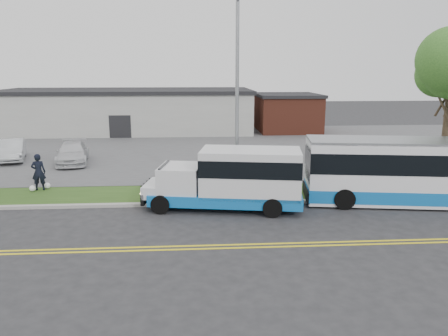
{
  "coord_description": "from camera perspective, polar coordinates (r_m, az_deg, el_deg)",
  "views": [
    {
      "loc": [
        0.87,
        -18.86,
        6.31
      ],
      "look_at": [
        2.3,
        1.96,
        1.6
      ],
      "focal_mm": 35.0,
      "sensor_mm": 36.0,
      "label": 1
    }
  ],
  "objects": [
    {
      "name": "parked_car_a",
      "position": [
        33.92,
        -25.95,
        2.14
      ],
      "size": [
        2.77,
        4.73,
        1.47
      ],
      "primitive_type": "imported",
      "rotation": [
        0.0,
        0.0,
        0.29
      ],
      "color": "silver",
      "rests_on": "parking_lot"
    },
    {
      "name": "shuttle_bus",
      "position": [
        20.01,
        1.42,
        -1.21
      ],
      "size": [
        7.56,
        3.5,
        2.8
      ],
      "rotation": [
        0.0,
        0.0,
        -0.17
      ],
      "color": "#1063B2",
      "rests_on": "ground"
    },
    {
      "name": "parking_lot",
      "position": [
        36.41,
        -5.23,
        2.77
      ],
      "size": [
        80.0,
        25.0,
        0.1
      ],
      "primitive_type": "cube",
      "color": "#4C4C4F",
      "rests_on": "ground"
    },
    {
      "name": "pedestrian",
      "position": [
        24.84,
        -23.07,
        -0.49
      ],
      "size": [
        0.77,
        0.57,
        1.95
      ],
      "primitive_type": "imported",
      "rotation": [
        0.0,
        0.0,
        3.3
      ],
      "color": "black",
      "rests_on": "verge"
    },
    {
      "name": "ground",
      "position": [
        19.9,
        -6.26,
        -5.84
      ],
      "size": [
        140.0,
        140.0,
        0.0
      ],
      "primitive_type": "plane",
      "color": "#28282B",
      "rests_on": "ground"
    },
    {
      "name": "lane_line_north",
      "position": [
        16.3,
        -6.78,
        -10.13
      ],
      "size": [
        70.0,
        0.12,
        0.01
      ],
      "primitive_type": "cube",
      "color": "yellow",
      "rests_on": "ground"
    },
    {
      "name": "brick_wing",
      "position": [
        46.08,
        8.23,
        7.18
      ],
      "size": [
        6.3,
        7.3,
        3.9
      ],
      "color": "brown",
      "rests_on": "ground"
    },
    {
      "name": "streetlight_near",
      "position": [
        21.71,
        1.74,
        9.87
      ],
      "size": [
        0.35,
        1.53,
        9.5
      ],
      "color": "gray",
      "rests_on": "verge"
    },
    {
      "name": "lane_line_south",
      "position": [
        16.02,
        -6.83,
        -10.54
      ],
      "size": [
        70.0,
        0.12,
        0.01
      ],
      "primitive_type": "cube",
      "color": "yellow",
      "rests_on": "ground"
    },
    {
      "name": "parked_car_b",
      "position": [
        31.34,
        -19.18,
        1.88
      ],
      "size": [
        2.82,
        5.1,
        1.4
      ],
      "primitive_type": "imported",
      "rotation": [
        0.0,
        0.0,
        0.19
      ],
      "color": "silver",
      "rests_on": "parking_lot"
    },
    {
      "name": "grocery_bag_left",
      "position": [
        24.89,
        -23.74,
        -2.45
      ],
      "size": [
        0.32,
        0.32,
        0.32
      ],
      "primitive_type": "sphere",
      "color": "white",
      "rests_on": "verge"
    },
    {
      "name": "verge",
      "position": [
        22.65,
        -5.98,
        -3.39
      ],
      "size": [
        80.0,
        3.3,
        0.1
      ],
      "primitive_type": "cube",
      "color": "#284416",
      "rests_on": "ground"
    },
    {
      "name": "grocery_bag_right",
      "position": [
        25.15,
        -22.08,
        -2.15
      ],
      "size": [
        0.32,
        0.32,
        0.32
      ],
      "primitive_type": "sphere",
      "color": "white",
      "rests_on": "verge"
    },
    {
      "name": "curb",
      "position": [
        20.92,
        -6.15,
        -4.69
      ],
      "size": [
        80.0,
        0.3,
        0.15
      ],
      "primitive_type": "cube",
      "color": "#9E9B93",
      "rests_on": "ground"
    },
    {
      "name": "transit_bus",
      "position": [
        22.81,
        24.83,
        -0.46
      ],
      "size": [
        11.46,
        4.22,
        3.11
      ],
      "rotation": [
        0.0,
        0.0,
        -0.15
      ],
      "color": "white",
      "rests_on": "ground"
    },
    {
      "name": "commercial_building",
      "position": [
        46.55,
        -12.49,
        7.34
      ],
      "size": [
        25.4,
        10.4,
        4.35
      ],
      "color": "#9E9E99",
      "rests_on": "ground"
    }
  ]
}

